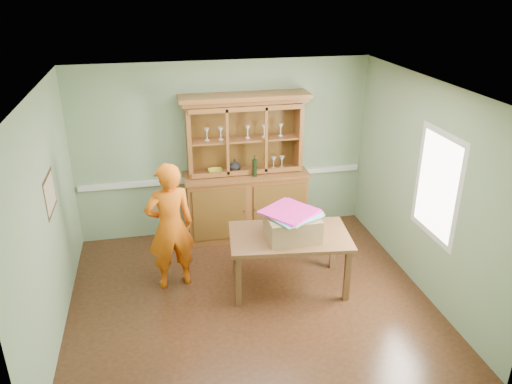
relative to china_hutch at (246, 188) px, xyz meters
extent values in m
plane|color=#4F2E19|center=(-0.29, -1.75, -0.79)|extent=(4.50, 4.50, 0.00)
plane|color=white|center=(-0.29, -1.75, 1.91)|extent=(4.50, 4.50, 0.00)
plane|color=gray|center=(-0.29, 0.25, 0.56)|extent=(4.50, 0.00, 4.50)
plane|color=gray|center=(-2.54, -1.75, 0.56)|extent=(0.00, 4.00, 4.00)
plane|color=gray|center=(1.96, -1.75, 0.56)|extent=(0.00, 4.00, 4.00)
plane|color=gray|center=(-0.29, -3.75, 0.56)|extent=(4.50, 0.00, 4.50)
cube|color=silver|center=(-0.29, 0.23, 0.11)|extent=(4.41, 0.05, 0.08)
cube|color=#302013|center=(-2.52, -1.45, 0.76)|extent=(0.03, 0.60, 0.46)
cube|color=tan|center=(-2.51, -1.45, 0.76)|extent=(0.01, 0.52, 0.38)
cube|color=silver|center=(1.94, -2.05, 0.71)|extent=(0.03, 0.96, 1.36)
cube|color=white|center=(1.94, -2.05, 0.71)|extent=(0.01, 0.80, 1.20)
cube|color=brown|center=(0.00, -0.02, -0.28)|extent=(1.83, 0.56, 1.01)
cube|color=brown|center=(0.00, -0.03, 0.25)|extent=(1.89, 0.62, 0.04)
cube|color=brown|center=(0.00, 0.24, 0.80)|extent=(1.72, 0.04, 1.07)
cube|color=brown|center=(-0.83, 0.06, 0.80)|extent=(0.06, 0.39, 1.07)
cube|color=brown|center=(0.83, 0.06, 0.80)|extent=(0.06, 0.39, 1.07)
cube|color=brown|center=(0.00, 0.06, 1.36)|extent=(1.83, 0.45, 0.06)
cube|color=brown|center=(0.00, 0.04, 1.43)|extent=(1.91, 0.49, 0.06)
cube|color=brown|center=(0.00, 0.06, 0.78)|extent=(1.60, 0.33, 0.03)
imported|color=#B2B2B7|center=(-0.15, 0.06, 0.37)|extent=(0.19, 0.19, 0.19)
imported|color=gold|center=(-0.45, 0.06, 0.30)|extent=(0.22, 0.22, 0.05)
cylinder|color=black|center=(0.10, -0.20, 0.43)|extent=(0.07, 0.07, 0.32)
cube|color=brown|center=(0.28, -1.56, -0.05)|extent=(1.63, 1.09, 0.05)
cube|color=brown|center=(-0.45, -1.85, -0.43)|extent=(0.08, 0.08, 0.71)
cube|color=brown|center=(-0.36, -1.10, -0.43)|extent=(0.08, 0.08, 0.71)
cube|color=brown|center=(0.91, -2.01, -0.43)|extent=(0.08, 0.08, 0.71)
cube|color=brown|center=(1.00, -1.26, -0.43)|extent=(0.08, 0.08, 0.71)
cube|color=#92784B|center=(0.28, -1.63, 0.13)|extent=(0.65, 0.52, 0.30)
cube|color=orange|center=(0.27, -1.59, 0.28)|extent=(0.80, 0.80, 0.01)
cube|color=#38C069|center=(0.27, -1.59, 0.29)|extent=(0.80, 0.80, 0.01)
cube|color=#31EADC|center=(0.27, -1.59, 0.30)|extent=(0.80, 0.80, 0.01)
cube|color=pink|center=(0.27, -1.59, 0.31)|extent=(0.80, 0.80, 0.01)
cube|color=#D01FCD|center=(0.27, -1.59, 0.32)|extent=(0.80, 0.80, 0.01)
cube|color=#E92397|center=(0.27, -1.59, 0.33)|extent=(0.80, 0.80, 0.01)
imported|color=orange|center=(-1.21, -1.20, 0.08)|extent=(0.70, 0.53, 1.72)
camera|label=1|loc=(-1.31, -6.96, 3.03)|focal=35.00mm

